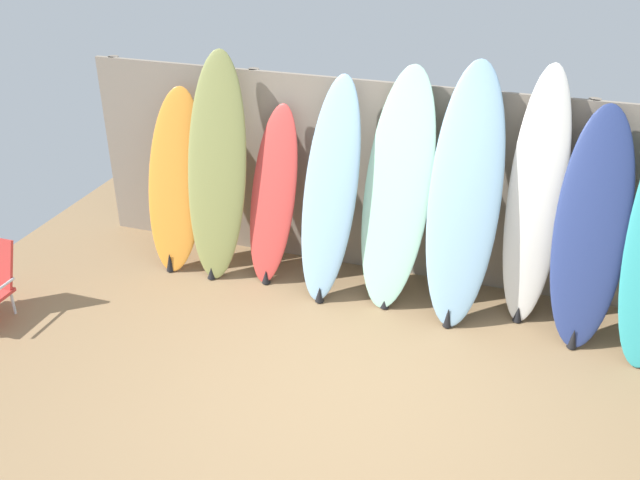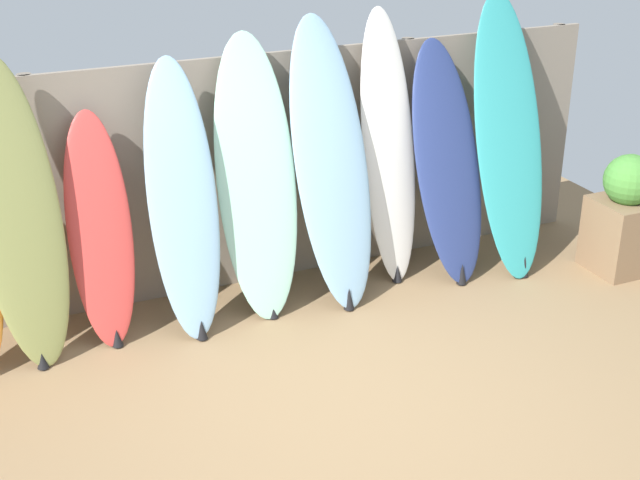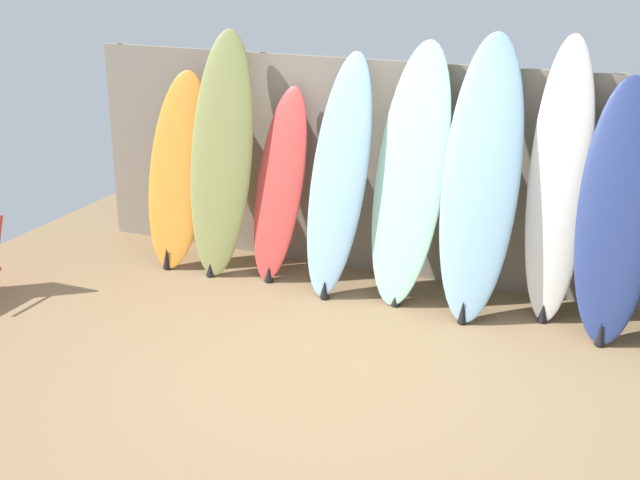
{
  "view_description": "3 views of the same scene",
  "coord_description": "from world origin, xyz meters",
  "px_view_note": "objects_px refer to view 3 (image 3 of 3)",
  "views": [
    {
      "loc": [
        1.1,
        -3.76,
        3.45
      ],
      "look_at": [
        -0.4,
        0.77,
        0.89
      ],
      "focal_mm": 40.0,
      "sensor_mm": 36.0,
      "label": 1
    },
    {
      "loc": [
        -1.98,
        -4.04,
        3.21
      ],
      "look_at": [
        0.22,
        0.97,
        0.74
      ],
      "focal_mm": 50.0,
      "sensor_mm": 36.0,
      "label": 2
    },
    {
      "loc": [
        1.97,
        -4.77,
        2.83
      ],
      "look_at": [
        -0.24,
        0.41,
        0.82
      ],
      "focal_mm": 50.0,
      "sensor_mm": 36.0,
      "label": 3
    }
  ],
  "objects_px": {
    "surfboard_skyblue_3": "(339,176)",
    "surfboard_white_6": "(559,183)",
    "surfboard_orange_0": "(178,171)",
    "surfboard_olive_1": "(221,154)",
    "surfboard_seafoam_4": "(410,175)",
    "surfboard_red_2": "(280,185)",
    "surfboard_skyblue_5": "(481,179)",
    "surfboard_navy_7": "(618,211)"
  },
  "relations": [
    {
      "from": "surfboard_skyblue_3",
      "to": "surfboard_skyblue_5",
      "type": "relative_size",
      "value": 0.91
    },
    {
      "from": "surfboard_orange_0",
      "to": "surfboard_seafoam_4",
      "type": "bearing_deg",
      "value": 1.18
    },
    {
      "from": "surfboard_skyblue_3",
      "to": "surfboard_white_6",
      "type": "distance_m",
      "value": 1.69
    },
    {
      "from": "surfboard_seafoam_4",
      "to": "surfboard_white_6",
      "type": "bearing_deg",
      "value": 4.51
    },
    {
      "from": "surfboard_red_2",
      "to": "surfboard_skyblue_3",
      "type": "relative_size",
      "value": 0.83
    },
    {
      "from": "surfboard_orange_0",
      "to": "surfboard_seafoam_4",
      "type": "height_order",
      "value": "surfboard_seafoam_4"
    },
    {
      "from": "surfboard_skyblue_5",
      "to": "surfboard_seafoam_4",
      "type": "bearing_deg",
      "value": 174.24
    },
    {
      "from": "surfboard_red_2",
      "to": "surfboard_white_6",
      "type": "height_order",
      "value": "surfboard_white_6"
    },
    {
      "from": "surfboard_red_2",
      "to": "surfboard_navy_7",
      "type": "relative_size",
      "value": 0.86
    },
    {
      "from": "surfboard_red_2",
      "to": "surfboard_navy_7",
      "type": "height_order",
      "value": "surfboard_navy_7"
    },
    {
      "from": "surfboard_skyblue_5",
      "to": "surfboard_white_6",
      "type": "height_order",
      "value": "surfboard_white_6"
    },
    {
      "from": "surfboard_skyblue_3",
      "to": "surfboard_red_2",
      "type": "bearing_deg",
      "value": 170.95
    },
    {
      "from": "surfboard_skyblue_3",
      "to": "surfboard_navy_7",
      "type": "xyz_separation_m",
      "value": [
        2.12,
        0.01,
        -0.03
      ]
    },
    {
      "from": "surfboard_olive_1",
      "to": "surfboard_skyblue_5",
      "type": "relative_size",
      "value": 0.96
    },
    {
      "from": "surfboard_orange_0",
      "to": "surfboard_white_6",
      "type": "relative_size",
      "value": 0.79
    },
    {
      "from": "surfboard_red_2",
      "to": "surfboard_skyblue_3",
      "type": "height_order",
      "value": "surfboard_skyblue_3"
    },
    {
      "from": "surfboard_red_2",
      "to": "surfboard_white_6",
      "type": "distance_m",
      "value": 2.26
    },
    {
      "from": "surfboard_navy_7",
      "to": "surfboard_skyblue_5",
      "type": "bearing_deg",
      "value": 179.84
    },
    {
      "from": "surfboard_orange_0",
      "to": "surfboard_red_2",
      "type": "height_order",
      "value": "surfboard_orange_0"
    },
    {
      "from": "surfboard_orange_0",
      "to": "surfboard_olive_1",
      "type": "bearing_deg",
      "value": 0.55
    },
    {
      "from": "surfboard_orange_0",
      "to": "surfboard_skyblue_5",
      "type": "distance_m",
      "value": 2.64
    },
    {
      "from": "surfboard_olive_1",
      "to": "surfboard_red_2",
      "type": "xyz_separation_m",
      "value": [
        0.51,
        0.06,
        -0.23
      ]
    },
    {
      "from": "surfboard_skyblue_3",
      "to": "surfboard_white_6",
      "type": "xyz_separation_m",
      "value": [
        1.68,
        0.16,
        0.09
      ]
    },
    {
      "from": "surfboard_orange_0",
      "to": "surfboard_white_6",
      "type": "height_order",
      "value": "surfboard_white_6"
    },
    {
      "from": "surfboard_skyblue_5",
      "to": "surfboard_white_6",
      "type": "xyz_separation_m",
      "value": [
        0.55,
        0.14,
        -0.0
      ]
    },
    {
      "from": "surfboard_white_6",
      "to": "surfboard_navy_7",
      "type": "height_order",
      "value": "surfboard_white_6"
    },
    {
      "from": "surfboard_skyblue_3",
      "to": "surfboard_navy_7",
      "type": "bearing_deg",
      "value": 0.35
    },
    {
      "from": "surfboard_seafoam_4",
      "to": "surfboard_white_6",
      "type": "distance_m",
      "value": 1.12
    },
    {
      "from": "surfboard_orange_0",
      "to": "surfboard_skyblue_3",
      "type": "distance_m",
      "value": 1.51
    },
    {
      "from": "surfboard_olive_1",
      "to": "surfboard_navy_7",
      "type": "bearing_deg",
      "value": -0.38
    },
    {
      "from": "surfboard_olive_1",
      "to": "surfboard_white_6",
      "type": "height_order",
      "value": "surfboard_white_6"
    },
    {
      "from": "surfboard_red_2",
      "to": "surfboard_skyblue_5",
      "type": "bearing_deg",
      "value": -2.5
    },
    {
      "from": "surfboard_olive_1",
      "to": "surfboard_skyblue_5",
      "type": "bearing_deg",
      "value": -0.47
    },
    {
      "from": "surfboard_skyblue_3",
      "to": "surfboard_navy_7",
      "type": "height_order",
      "value": "surfboard_skyblue_3"
    },
    {
      "from": "surfboard_orange_0",
      "to": "surfboard_navy_7",
      "type": "relative_size",
      "value": 0.9
    },
    {
      "from": "surfboard_seafoam_4",
      "to": "surfboard_navy_7",
      "type": "relative_size",
      "value": 1.09
    },
    {
      "from": "surfboard_red_2",
      "to": "surfboard_seafoam_4",
      "type": "height_order",
      "value": "surfboard_seafoam_4"
    },
    {
      "from": "surfboard_skyblue_3",
      "to": "surfboard_skyblue_5",
      "type": "distance_m",
      "value": 1.13
    },
    {
      "from": "surfboard_skyblue_5",
      "to": "surfboard_skyblue_3",
      "type": "bearing_deg",
      "value": -179.19
    },
    {
      "from": "surfboard_olive_1",
      "to": "surfboard_red_2",
      "type": "height_order",
      "value": "surfboard_olive_1"
    },
    {
      "from": "surfboard_skyblue_3",
      "to": "surfboard_seafoam_4",
      "type": "xyz_separation_m",
      "value": [
        0.57,
        0.07,
        0.05
      ]
    },
    {
      "from": "surfboard_orange_0",
      "to": "surfboard_skyblue_5",
      "type": "relative_size",
      "value": 0.79
    }
  ]
}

